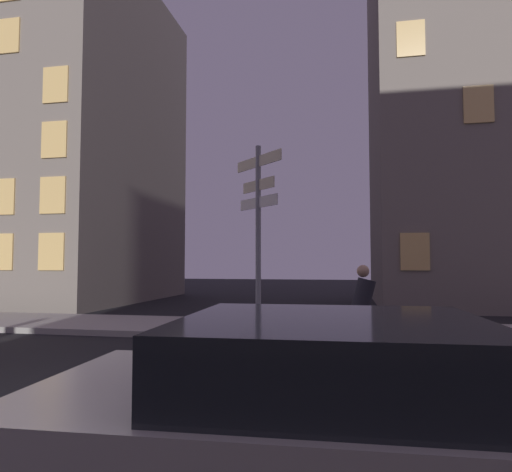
# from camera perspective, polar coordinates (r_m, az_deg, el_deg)

# --- Properties ---
(ground_plane) EXTENTS (80.00, 80.00, 0.00)m
(ground_plane) POSITION_cam_1_polar(r_m,az_deg,el_deg) (5.85, -26.07, -19.40)
(ground_plane) COLOR black
(sidewalk_kerb) EXTENTS (40.00, 2.82, 0.14)m
(sidewalk_kerb) POSITION_cam_1_polar(r_m,az_deg,el_deg) (11.52, -6.06, -11.19)
(sidewalk_kerb) COLOR #9E9991
(sidewalk_kerb) RESTS_ON ground_plane
(signpost) EXTENTS (1.23, 1.23, 4.13)m
(signpost) POSITION_cam_1_polar(r_m,az_deg,el_deg) (10.19, 0.28, 2.22)
(signpost) COLOR gray
(signpost) RESTS_ON sidewalk_kerb
(car_far_trailing) EXTENTS (3.97, 2.13, 1.33)m
(car_far_trailing) POSITION_cam_1_polar(r_m,az_deg,el_deg) (2.96, 11.27, -21.71)
(car_far_trailing) COLOR beige
(car_far_trailing) RESTS_ON ground_plane
(cyclist) EXTENTS (1.82, 0.37, 1.61)m
(cyclist) POSITION_cam_1_polar(r_m,az_deg,el_deg) (8.48, 13.57, -9.36)
(cyclist) COLOR black
(cyclist) RESTS_ON ground_plane
(building_left_block) EXTENTS (9.26, 9.88, 13.92)m
(building_left_block) POSITION_cam_1_polar(r_m,az_deg,el_deg) (22.85, -24.28, 10.42)
(building_left_block) COLOR slate
(building_left_block) RESTS_ON ground_plane
(building_right_block) EXTENTS (8.07, 7.19, 14.67)m
(building_right_block) POSITION_cam_1_polar(r_m,az_deg,el_deg) (20.45, 26.06, 13.17)
(building_right_block) COLOR slate
(building_right_block) RESTS_ON ground_plane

